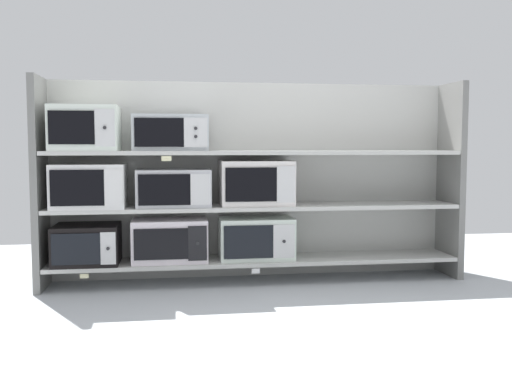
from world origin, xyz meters
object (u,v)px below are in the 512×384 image
object	(u,v)px
microwave_5	(256,183)
microwave_2	(256,238)
microwave_0	(87,244)
microwave_3	(90,186)
microwave_1	(170,240)
microwave_6	(85,128)
microwave_4	(174,188)
microwave_7	(170,133)

from	to	relation	value
microwave_5	microwave_2	bearing A→B (deg)	-177.84
microwave_0	microwave_3	size ratio (longest dim) A/B	0.90
microwave_0	microwave_5	distance (m)	1.34
microwave_0	microwave_1	world-z (taller)	microwave_1
microwave_2	microwave_3	xyz separation A→B (m)	(-1.23, -0.00, 0.42)
microwave_6	microwave_0	bearing A→B (deg)	-176.79
microwave_6	microwave_1	bearing A→B (deg)	-0.00
microwave_2	microwave_4	size ratio (longest dim) A/B	1.03
microwave_7	microwave_5	bearing A→B (deg)	0.01
microwave_1	microwave_7	distance (m)	0.80
microwave_2	microwave_4	world-z (taller)	microwave_4
microwave_3	microwave_7	world-z (taller)	microwave_7
microwave_2	microwave_6	size ratio (longest dim) A/B	1.18
microwave_0	microwave_6	xyz separation A→B (m)	(0.00, 0.00, 0.85)
microwave_0	microwave_2	world-z (taller)	microwave_2
microwave_1	microwave_6	distance (m)	1.03
microwave_0	microwave_7	distance (m)	1.03
microwave_4	microwave_1	bearing A→B (deg)	179.41
microwave_1	microwave_2	distance (m)	0.65
microwave_3	microwave_4	distance (m)	0.61
microwave_5	microwave_7	bearing A→B (deg)	-179.99
microwave_5	microwave_7	world-z (taller)	microwave_7
microwave_7	microwave_0	bearing A→B (deg)	-180.00
microwave_1	microwave_4	world-z (taller)	microwave_4
microwave_6	microwave_2	bearing A→B (deg)	-0.01
microwave_5	microwave_7	distance (m)	0.75
microwave_3	microwave_7	bearing A→B (deg)	0.01
microwave_3	microwave_6	world-z (taller)	microwave_6
microwave_4	microwave_0	bearing A→B (deg)	179.99
microwave_5	microwave_1	bearing A→B (deg)	179.99
microwave_0	microwave_7	size ratio (longest dim) A/B	0.85
microwave_4	microwave_7	world-z (taller)	microwave_7
microwave_2	microwave_3	distance (m)	1.30
microwave_0	microwave_3	bearing A→B (deg)	-0.10
microwave_4	microwave_6	xyz separation A→B (m)	(-0.63, 0.00, 0.44)
microwave_1	microwave_7	xyz separation A→B (m)	(0.01, -0.00, 0.80)
microwave_4	microwave_6	size ratio (longest dim) A/B	1.14
microwave_3	microwave_1	bearing A→B (deg)	0.03
microwave_0	microwave_6	size ratio (longest dim) A/B	0.98
microwave_1	microwave_4	xyz separation A→B (m)	(0.03, -0.00, 0.40)
microwave_2	microwave_3	size ratio (longest dim) A/B	1.08
microwave_5	microwave_6	xyz separation A→B (m)	(-1.26, 0.00, 0.41)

